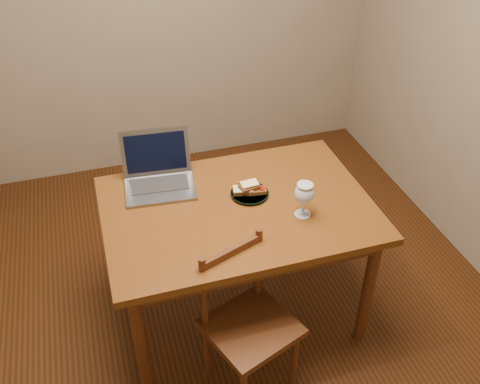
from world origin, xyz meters
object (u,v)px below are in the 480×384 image
object	(u,v)px
plate	(250,194)
milk_glass	(304,200)
chair	(248,317)
laptop	(158,171)
table	(238,220)

from	to	relation	value
plate	milk_glass	world-z (taller)	milk_glass
chair	laptop	bearing A→B (deg)	88.14
milk_glass	laptop	world-z (taller)	laptop
table	milk_glass	xyz separation A→B (m)	(0.27, -0.15, 0.18)
milk_glass	laptop	size ratio (longest dim) A/B	0.48
plate	laptop	size ratio (longest dim) A/B	0.51
table	laptop	distance (m)	0.48
laptop	chair	bearing A→B (deg)	-66.47
chair	laptop	size ratio (longest dim) A/B	1.28
plate	chair	bearing A→B (deg)	-108.19
chair	plate	world-z (taller)	chair
table	chair	world-z (taller)	chair
table	plate	bearing A→B (deg)	39.74
chair	milk_glass	bearing A→B (deg)	17.55
plate	laptop	distance (m)	0.48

